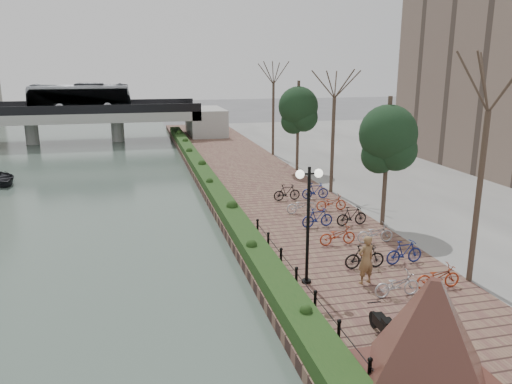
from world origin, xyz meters
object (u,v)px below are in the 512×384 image
object	(u,v)px
granite_monument	(430,335)
motorcycle	(382,324)
pedestrian	(366,260)
lamppost	(309,200)

from	to	relation	value
granite_monument	motorcycle	distance (m)	2.76
motorcycle	pedestrian	xyz separation A→B (m)	(1.20, 3.64, 0.50)
granite_monument	pedestrian	xyz separation A→B (m)	(1.28, 6.18, -0.58)
granite_monument	pedestrian	size ratio (longest dim) A/B	2.65
lamppost	pedestrian	distance (m)	3.17
granite_monument	pedestrian	world-z (taller)	granite_monument
lamppost	motorcycle	size ratio (longest dim) A/B	3.17
pedestrian	lamppost	bearing A→B (deg)	-27.42
lamppost	granite_monument	bearing A→B (deg)	-83.01
lamppost	motorcycle	distance (m)	5.14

